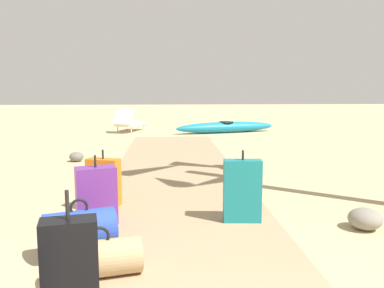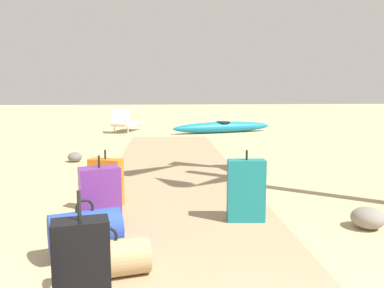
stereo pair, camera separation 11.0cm
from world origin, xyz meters
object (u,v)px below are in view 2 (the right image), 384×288
at_px(duffel_bag_tan, 108,259).
at_px(suitcase_purple, 100,196).
at_px(suitcase_black, 82,273).
at_px(kayak, 223,127).
at_px(lounge_chair, 126,122).
at_px(duffel_bag_blue, 85,230).
at_px(suitcase_orange, 106,182).
at_px(suitcase_teal, 246,190).

distance_m(duffel_bag_tan, suitcase_purple, 1.28).
relative_size(suitcase_black, kayak, 0.24).
height_order(lounge_chair, kayak, lounge_chair).
bearing_deg(duffel_bag_blue, suitcase_purple, 87.35).
distance_m(suitcase_black, lounge_chair, 11.52).
xyz_separation_m(suitcase_orange, kayak, (2.72, 8.48, -0.18)).
bearing_deg(suitcase_teal, duffel_bag_blue, -157.27).
height_order(suitcase_purple, kayak, suitcase_purple).
bearing_deg(suitcase_teal, suitcase_purple, 178.90).
bearing_deg(suitcase_teal, lounge_chair, 102.14).
bearing_deg(lounge_chair, kayak, -8.44).
relative_size(suitcase_purple, lounge_chair, 0.44).
relative_size(suitcase_teal, lounge_chair, 0.46).
bearing_deg(suitcase_orange, suitcase_black, -85.72).
xyz_separation_m(suitcase_orange, duffel_bag_blue, (-0.01, -1.36, -0.11)).
relative_size(suitcase_orange, duffel_bag_tan, 1.01).
bearing_deg(kayak, suitcase_black, -102.92).
xyz_separation_m(duffel_bag_tan, suitcase_teal, (1.31, 1.22, 0.19)).
relative_size(suitcase_purple, kayak, 0.21).
bearing_deg(lounge_chair, suitcase_orange, -86.77).
xyz_separation_m(suitcase_orange, duffel_bag_tan, (0.26, -1.91, -0.14)).
distance_m(suitcase_black, duffel_bag_blue, 1.21).
relative_size(duffel_bag_blue, duffel_bag_tan, 1.04).
xyz_separation_m(duffel_bag_blue, duffel_bag_tan, (0.26, -0.55, -0.03)).
bearing_deg(suitcase_purple, suitcase_teal, -1.10).
xyz_separation_m(duffel_bag_tan, suitcase_purple, (-0.23, 1.25, 0.16)).
xyz_separation_m(suitcase_orange, suitcase_purple, (0.03, -0.67, 0.02)).
height_order(suitcase_black, suitcase_teal, suitcase_black).
bearing_deg(duffel_bag_tan, suitcase_teal, 42.80).
distance_m(suitcase_black, kayak, 11.31).
bearing_deg(duffel_bag_tan, lounge_chair, 94.02).
bearing_deg(kayak, lounge_chair, 171.56).
bearing_deg(suitcase_black, duffel_bag_blue, 99.44).
bearing_deg(duffel_bag_blue, suitcase_black, -80.56).
bearing_deg(lounge_chair, duffel_bag_blue, -87.23).
bearing_deg(suitcase_black, duffel_bag_tan, 83.79).
xyz_separation_m(suitcase_purple, kayak, (2.69, 9.15, -0.20)).
distance_m(duffel_bag_tan, suitcase_teal, 1.80).
bearing_deg(suitcase_purple, suitcase_orange, 92.19).
height_order(duffel_bag_blue, suitcase_teal, suitcase_teal).
relative_size(suitcase_black, suitcase_purple, 1.15).
relative_size(suitcase_black, duffel_bag_blue, 1.20).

